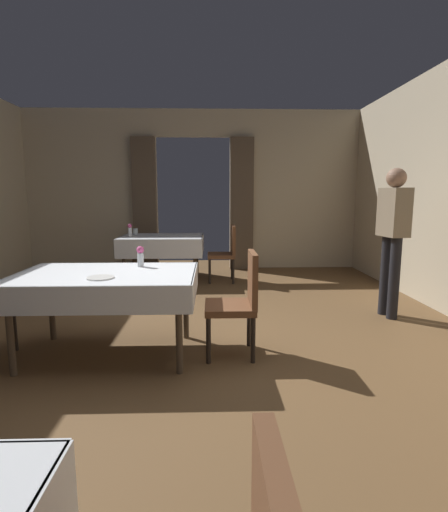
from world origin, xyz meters
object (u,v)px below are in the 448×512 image
at_px(dining_table_far, 162,242).
at_px(person_waiter_by_doorway, 393,230).
at_px(flower_vase_mid, 140,256).
at_px(glass_far_b, 135,231).
at_px(plate_mid_b, 100,278).
at_px(chair_far_right, 226,251).
at_px(dining_table_mid, 107,282).
at_px(flower_vase_far, 130,230).
at_px(chair_mid_right, 239,298).

relative_size(dining_table_far, person_waiter_by_doorway, 0.78).
relative_size(flower_vase_mid, person_waiter_by_doorway, 0.11).
distance_m(flower_vase_mid, glass_far_b, 3.14).
height_order(plate_mid_b, person_waiter_by_doorway, person_waiter_by_doorway).
xyz_separation_m(plate_mid_b, person_waiter_by_doorway, (2.98, 1.25, 0.27)).
xyz_separation_m(dining_table_far, flower_vase_mid, (0.15, -2.76, 0.20)).
distance_m(dining_table_far, chair_far_right, 1.07).
bearing_deg(dining_table_far, dining_table_mid, -91.84).
xyz_separation_m(plate_mid_b, glass_far_b, (-0.41, 3.59, 0.04)).
height_order(dining_table_far, plate_mid_b, plate_mid_b).
bearing_deg(dining_table_mid, flower_vase_far, 97.79).
height_order(chair_mid_right, chair_far_right, same).
distance_m(chair_mid_right, person_waiter_by_doorway, 2.17).
bearing_deg(plate_mid_b, flower_vase_far, 97.49).
distance_m(chair_far_right, flower_vase_far, 1.59).
bearing_deg(chair_mid_right, flower_vase_mid, 161.22).
relative_size(chair_far_right, person_waiter_by_doorway, 0.54).
relative_size(plate_mid_b, person_waiter_by_doorway, 0.13).
bearing_deg(dining_table_mid, person_waiter_by_doorway, 18.82).
bearing_deg(glass_far_b, flower_vase_far, -90.16).
bearing_deg(chair_far_right, flower_vase_mid, -108.76).
bearing_deg(person_waiter_by_doorway, dining_table_far, 145.06).
distance_m(dining_table_far, person_waiter_by_doorway, 3.56).
xyz_separation_m(plate_mid_b, flower_vase_far, (-0.41, 3.15, 0.11)).
bearing_deg(dining_table_far, person_waiter_by_doorway, -34.94).
height_order(dining_table_mid, person_waiter_by_doorway, person_waiter_by_doorway).
xyz_separation_m(flower_vase_mid, person_waiter_by_doorway, (2.75, 0.73, 0.17)).
bearing_deg(dining_table_far, chair_far_right, -4.91).
height_order(dining_table_mid, glass_far_b, glass_far_b).
relative_size(dining_table_mid, chair_mid_right, 1.67).
distance_m(dining_table_far, glass_far_b, 0.61).
xyz_separation_m(chair_mid_right, person_waiter_by_doorway, (1.83, 1.05, 0.51)).
height_order(dining_table_far, chair_far_right, chair_far_right).
bearing_deg(dining_table_far, flower_vase_far, -166.04).
relative_size(dining_table_mid, flower_vase_far, 7.27).
xyz_separation_m(dining_table_far, chair_mid_right, (1.06, -3.07, -0.14)).
distance_m(glass_far_b, person_waiter_by_doorway, 4.13).
height_order(chair_mid_right, flower_vase_mid, flower_vase_mid).
relative_size(dining_table_mid, person_waiter_by_doorway, 0.90).
distance_m(flower_vase_far, person_waiter_by_doorway, 3.90).
distance_m(flower_vase_mid, flower_vase_far, 2.71).
relative_size(dining_table_mid, chair_far_right, 1.67).
xyz_separation_m(flower_vase_mid, plate_mid_b, (-0.23, -0.52, -0.10)).
distance_m(dining_table_mid, glass_far_b, 3.39).
relative_size(chair_mid_right, glass_far_b, 9.16).
height_order(dining_table_far, flower_vase_far, flower_vase_far).
height_order(flower_vase_mid, plate_mid_b, flower_vase_mid).
bearing_deg(flower_vase_mid, dining_table_mid, -130.93).
distance_m(chair_far_right, glass_far_b, 1.63).
bearing_deg(plate_mid_b, glass_far_b, 96.57).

